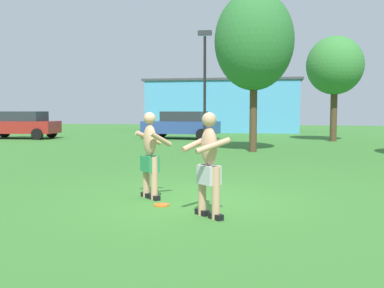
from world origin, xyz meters
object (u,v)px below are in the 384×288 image
object	(u,v)px
player_near	(150,154)
player_in_gray	(209,163)
tree_left_field	(254,42)
car_red_near_post	(21,124)
lamp_post	(205,75)
frisbee	(161,205)
car_blue_mid_lot	(182,125)
tree_behind_players	(335,66)

from	to	relation	value
player_near	player_in_gray	world-z (taller)	player_in_gray
tree_left_field	player_in_gray	bearing A→B (deg)	-91.27
car_red_near_post	lamp_post	bearing A→B (deg)	-19.65
player_near	frisbee	distance (m)	1.09
player_near	car_blue_mid_lot	distance (m)	16.96
player_near	tree_left_field	distance (m)	10.41
car_blue_mid_lot	frisbee	bearing A→B (deg)	-79.55
player_near	tree_behind_players	world-z (taller)	tree_behind_players
car_blue_mid_lot	lamp_post	distance (m)	6.39
lamp_post	player_near	bearing A→B (deg)	-86.66
car_blue_mid_lot	car_red_near_post	bearing A→B (deg)	-171.23
player_in_gray	tree_behind_players	xyz separation A→B (m)	(4.21, 17.52, 3.11)
frisbee	lamp_post	size ratio (longest dim) A/B	0.05
car_blue_mid_lot	lamp_post	xyz separation A→B (m)	(2.18, -5.52, 2.37)
tree_left_field	car_red_near_post	bearing A→B (deg)	157.63
car_blue_mid_lot	tree_left_field	size ratio (longest dim) A/B	0.71
player_near	player_in_gray	xyz separation A→B (m)	(1.30, -1.25, 0.00)
frisbee	lamp_post	bearing A→B (deg)	94.92
player_near	frisbee	xyz separation A→B (m)	(0.36, -0.58, -0.85)
player_in_gray	frisbee	xyz separation A→B (m)	(-0.94, 0.68, -0.86)
player_in_gray	frisbee	world-z (taller)	player_in_gray
tree_left_field	player_near	bearing A→B (deg)	-99.05
car_red_near_post	tree_left_field	world-z (taller)	tree_left_field
lamp_post	tree_behind_players	size ratio (longest dim) A/B	0.92
player_near	tree_behind_players	distance (m)	17.45
frisbee	car_blue_mid_lot	bearing A→B (deg)	100.45
car_blue_mid_lot	lamp_post	size ratio (longest dim) A/B	0.87
player_near	lamp_post	distance (m)	11.46
car_red_near_post	lamp_post	distance (m)	12.38
player_near	car_blue_mid_lot	world-z (taller)	player_near
player_in_gray	lamp_post	size ratio (longest dim) A/B	0.32
car_red_near_post	car_blue_mid_lot	distance (m)	9.38
car_red_near_post	lamp_post	xyz separation A→B (m)	(11.45, -4.09, 2.37)
player_in_gray	car_red_near_post	bearing A→B (deg)	129.00
lamp_post	tree_left_field	size ratio (longest dim) A/B	0.81
lamp_post	tree_left_field	xyz separation A→B (m)	(2.20, -1.53, 1.18)
player_in_gray	tree_left_field	bearing A→B (deg)	88.73
frisbee	tree_left_field	distance (m)	11.20
lamp_post	frisbee	bearing A→B (deg)	-85.08
tree_behind_players	player_in_gray	bearing A→B (deg)	-103.50
tree_left_field	tree_behind_players	xyz separation A→B (m)	(3.96, 6.59, -0.39)
tree_left_field	tree_behind_players	size ratio (longest dim) A/B	1.14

